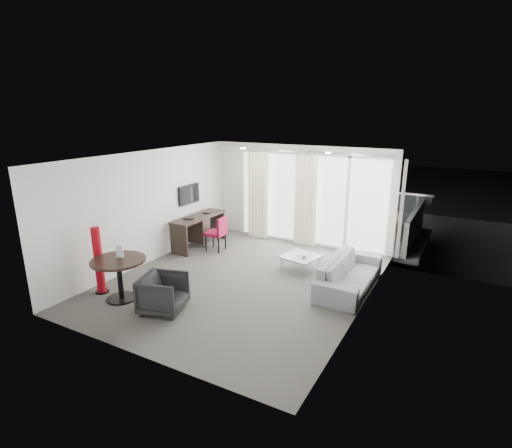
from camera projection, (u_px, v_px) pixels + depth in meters
The scene contains 28 objects.
floor at pixel (242, 281), 8.39m from camera, with size 5.00×6.00×0.00m, color #4D4B46.
ceiling at pixel (241, 157), 7.67m from camera, with size 5.00×6.00×0.00m, color white.
wall_left at pixel (148, 208), 9.19m from camera, with size 0.00×6.00×2.60m, color silver.
wall_right at pixel (366, 241), 6.88m from camera, with size 0.00×6.00×2.60m, color silver.
wall_front at pixel (131, 273), 5.50m from camera, with size 5.00×0.00×2.60m, color silver.
window_panel at pixel (310, 200), 10.44m from camera, with size 4.00×0.02×2.38m, color white, non-canonical shape.
window_frame at pixel (310, 200), 10.42m from camera, with size 4.10×0.06×2.44m, color white, non-canonical shape.
curtain_left at pixel (258, 195), 10.97m from camera, with size 0.60×0.20×2.38m, color white, non-canonical shape.
curtain_right at pixel (306, 201), 10.32m from camera, with size 0.60×0.20×2.38m, color white, non-canonical shape.
curtain_track at pixel (298, 152), 10.09m from camera, with size 4.80×0.04×0.04m, color #B2B2B7, non-canonical shape.
downlight_a at pixel (243, 148), 9.44m from camera, with size 0.12×0.12×0.02m, color #FFE0B2.
downlight_b at pixel (328, 153), 8.47m from camera, with size 0.12×0.12×0.02m, color #FFE0B2.
desk at pixel (199, 231), 10.45m from camera, with size 0.54×1.74×0.82m, color black, non-canonical shape.
tv at pixel (189, 194), 10.37m from camera, with size 0.05×0.80×0.50m, color black, non-canonical shape.
desk_chair at pixel (216, 234), 10.11m from camera, with size 0.48×0.45×0.89m, color maroon, non-canonical shape.
round_table at pixel (120, 279), 7.49m from camera, with size 1.01×1.01×0.80m, color black, non-canonical shape.
menu_card at pixel (121, 262), 7.51m from camera, with size 0.13×0.02×0.23m, color white, non-canonical shape.
red_lamp at pixel (99, 261), 7.70m from camera, with size 0.27×0.27×1.33m, color #9F0914.
tub_armchair at pixel (163, 294), 7.06m from camera, with size 0.73×0.75×0.68m, color black.
coffee_table at pixel (301, 263), 8.94m from camera, with size 0.74×0.74×0.33m, color gray, non-canonical shape.
remote at pixel (304, 257), 8.77m from camera, with size 0.06×0.18×0.02m, color black, non-canonical shape.
magazine at pixel (303, 253), 8.99m from camera, with size 0.20×0.26×0.01m, color gray, non-canonical shape.
sofa at pixel (350, 274), 7.98m from camera, with size 2.14×0.84×0.62m, color gray.
terrace_slab at pixel (327, 231), 12.06m from camera, with size 5.60×3.00×0.12m, color #4D4D50.
rattan_chair_a at pixel (354, 226), 11.05m from camera, with size 0.50×0.50×0.73m, color brown, non-canonical shape.
rattan_chair_b at pixel (386, 227), 10.88m from camera, with size 0.53×0.53×0.78m, color brown, non-canonical shape.
rattan_table at pixel (351, 230), 10.99m from camera, with size 0.54×0.54×0.54m, color brown, non-canonical shape.
balustrade at pixel (342, 203), 13.13m from camera, with size 5.50×0.06×1.05m, color #B2B2B7, non-canonical shape.
Camera 1 is at (3.97, -6.64, 3.48)m, focal length 28.00 mm.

